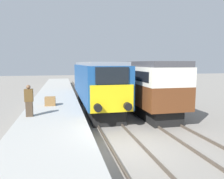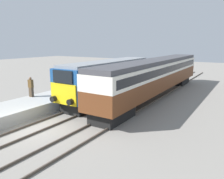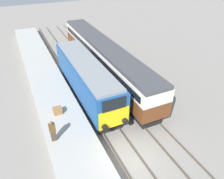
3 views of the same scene
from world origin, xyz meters
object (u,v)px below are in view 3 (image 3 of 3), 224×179
Objects in this scene: luggage_crate at (58,111)px; person_on_platform at (53,131)px; passenger_carriage at (104,55)px; locomotive at (86,78)px.

person_on_platform is at bearing -107.80° from luggage_crate.
luggage_crate is (0.95, 2.94, -0.57)m from person_on_platform.
passenger_carriage is at bearing 49.99° from person_on_platform.
locomotive is 4.54m from luggage_crate.
locomotive is 0.60× the size of passenger_carriage.
locomotive is at bearing 37.12° from luggage_crate.
locomotive is at bearing 51.42° from person_on_platform.
person_on_platform is 2.48× the size of luggage_crate.
luggage_crate is at bearing -137.10° from passenger_carriage.
person_on_platform is at bearing -128.58° from locomotive.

